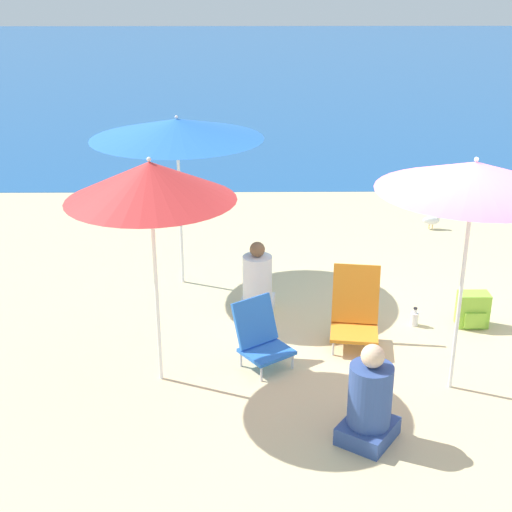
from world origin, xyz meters
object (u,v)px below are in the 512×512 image
(water_bottle, at_px, (415,318))
(seagull, at_px, (432,220))
(beach_umbrella_red, at_px, (150,181))
(beach_umbrella_pink, at_px, (474,177))
(backpack_lime, at_px, (473,310))
(beach_umbrella_blue, at_px, (177,129))
(person_seated_near, at_px, (370,403))
(beach_chair_blue, at_px, (260,336))
(person_seated_far, at_px, (257,284))
(beach_chair_orange, at_px, (355,311))

(water_bottle, height_order, seagull, seagull)
(beach_umbrella_red, xyz_separation_m, seagull, (3.67, 4.28, -1.86))
(beach_umbrella_pink, bearing_deg, water_bottle, 92.99)
(backpack_lime, bearing_deg, beach_umbrella_blue, 159.66)
(beach_umbrella_blue, relative_size, person_seated_near, 2.35)
(beach_chair_blue, bearing_deg, beach_umbrella_pink, -50.01)
(beach_chair_blue, distance_m, seagull, 4.83)
(beach_umbrella_pink, bearing_deg, person_seated_far, 138.21)
(beach_chair_orange, relative_size, person_seated_near, 0.91)
(person_seated_near, distance_m, water_bottle, 2.26)
(beach_chair_orange, bearing_deg, backpack_lime, 22.15)
(beach_umbrella_blue, relative_size, beach_chair_blue, 3.16)
(beach_umbrella_red, height_order, beach_chair_blue, beach_umbrella_red)
(beach_umbrella_blue, height_order, person_seated_near, beach_umbrella_blue)
(beach_umbrella_red, distance_m, beach_chair_blue, 1.96)
(beach_umbrella_blue, distance_m, water_bottle, 3.51)
(beach_umbrella_red, relative_size, person_seated_near, 2.45)
(seagull, bearing_deg, beach_umbrella_red, -130.57)
(beach_chair_orange, height_order, person_seated_near, person_seated_near)
(beach_chair_orange, xyz_separation_m, backpack_lime, (1.37, 0.34, -0.17))
(water_bottle, bearing_deg, beach_chair_blue, -154.99)
(beach_chair_blue, xyz_separation_m, water_bottle, (1.74, 0.81, -0.23))
(beach_umbrella_pink, relative_size, person_seated_near, 2.49)
(beach_umbrella_pink, height_order, beach_chair_orange, beach_umbrella_pink)
(beach_chair_orange, distance_m, seagull, 3.93)
(beach_umbrella_red, xyz_separation_m, person_seated_near, (1.86, -0.98, -1.63))
(beach_umbrella_pink, relative_size, beach_chair_blue, 3.34)
(beach_umbrella_blue, bearing_deg, beach_chair_blue, -64.84)
(water_bottle, bearing_deg, backpack_lime, -1.15)
(beach_umbrella_red, distance_m, seagull, 5.94)
(beach_umbrella_pink, xyz_separation_m, seagull, (0.89, 4.46, -1.94))
(beach_chair_orange, distance_m, person_seated_near, 1.73)
(beach_chair_orange, relative_size, seagull, 3.04)
(beach_chair_blue, distance_m, water_bottle, 1.93)
(beach_chair_orange, relative_size, water_bottle, 3.76)
(beach_chair_orange, distance_m, backpack_lime, 1.42)
(beach_umbrella_red, relative_size, person_seated_far, 2.55)
(beach_umbrella_pink, relative_size, water_bottle, 10.32)
(beach_umbrella_red, xyz_separation_m, person_seated_far, (0.95, 1.45, -1.65))
(beach_umbrella_blue, bearing_deg, backpack_lime, -20.34)
(water_bottle, bearing_deg, beach_umbrella_pink, -87.01)
(beach_umbrella_pink, height_order, water_bottle, beach_umbrella_pink)
(water_bottle, bearing_deg, person_seated_near, -112.27)
(beach_umbrella_blue, relative_size, beach_chair_orange, 2.60)
(person_seated_near, distance_m, backpack_lime, 2.55)
(beach_chair_orange, bearing_deg, water_bottle, 34.02)
(beach_chair_blue, bearing_deg, seagull, 20.37)
(person_seated_near, relative_size, backpack_lime, 2.30)
(person_seated_far, distance_m, seagull, 3.93)
(beach_umbrella_red, xyz_separation_m, water_bottle, (2.71, 1.10, -1.91))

